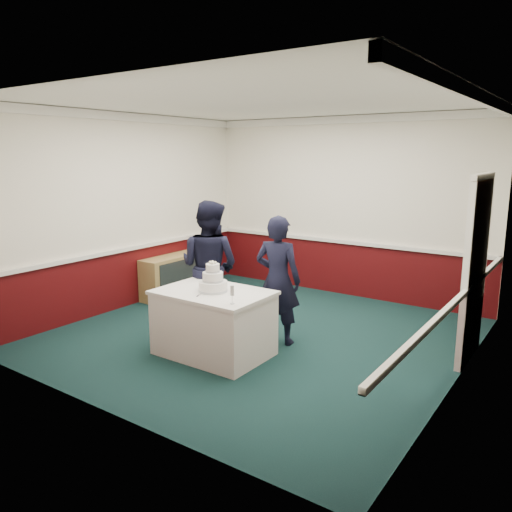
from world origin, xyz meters
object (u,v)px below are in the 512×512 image
Objects in this scene: sideboard at (173,276)px; cake_knife at (200,294)px; champagne_flute at (232,292)px; cake_table at (214,322)px; person_man at (209,266)px; wedding_cake at (213,282)px; person_woman at (278,280)px.

sideboard is 5.45× the size of cake_knife.
champagne_flute is (2.68, -1.84, 0.58)m from sideboard.
person_man is at bearing 132.79° from cake_table.
cake_table is 0.50m from wedding_cake.
cake_table is 0.74× the size of person_man.
champagne_flute is at bearing -29.25° from cake_table.
cake_knife is at bearing 117.13° from person_man.
person_woman reaches higher than wedding_cake.
wedding_cake reaches higher than cake_table.
cake_knife is 1.04m from person_man.
champagne_flute is 0.11× the size of person_man.
champagne_flute reaches higher than sideboard.
wedding_cake is 0.90m from person_man.
sideboard is 5.85× the size of champagne_flute.
sideboard is 0.91× the size of cake_table.
person_woman is (1.02, 0.12, -0.07)m from person_man.
cake_table is (2.18, -1.56, 0.05)m from sideboard.
wedding_cake is 0.23m from cake_knife.
cake_knife is at bearing 55.91° from person_woman.
person_woman reaches higher than sideboard.
sideboard is at bearing -26.41° from person_woman.
cake_knife reaches higher than sideboard.
person_woman is at bearing 61.85° from wedding_cake.
cake_knife is 1.07× the size of champagne_flute.
person_woman reaches higher than champagne_flute.
champagne_flute reaches higher than cake_knife.
cake_knife is (-0.03, -0.20, -0.11)m from wedding_cake.
wedding_cake is at bearing 61.38° from cake_knife.
wedding_cake is at bearing 52.28° from person_woman.
cake_table is at bearing -90.00° from wedding_cake.
cake_knife is (2.15, -1.76, 0.44)m from sideboard.
person_man reaches higher than champagne_flute.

